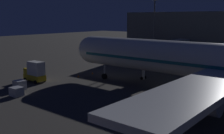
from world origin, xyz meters
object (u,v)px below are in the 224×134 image
object	(u,v)px
jet_bridge	(160,48)
ops_van	(35,72)
traffic_cone_nose_port	(93,73)
baggage_container_far_row	(20,85)
apron_floodlight_mast	(154,26)
baggage_container_near_belt	(16,92)
traffic_cone_nose_starboard	(78,76)

from	to	relation	value
jet_bridge	ops_van	bearing A→B (deg)	-34.70
ops_van	traffic_cone_nose_port	xyz separation A→B (m)	(-12.65, 3.64, -1.74)
baggage_container_far_row	traffic_cone_nose_port	size ratio (longest dim) A/B	3.30
apron_floodlight_mast	baggage_container_near_belt	xyz separation A→B (m)	(43.81, 0.76, -9.65)
baggage_container_near_belt	traffic_cone_nose_starboard	bearing A→B (deg)	-171.19
traffic_cone_nose_starboard	traffic_cone_nose_port	bearing A→B (deg)	180.00
baggage_container_near_belt	traffic_cone_nose_starboard	distance (m)	16.31
traffic_cone_nose_port	traffic_cone_nose_starboard	size ratio (longest dim) A/B	1.00
apron_floodlight_mast	ops_van	bearing A→B (deg)	-8.52
apron_floodlight_mast	traffic_cone_nose_port	world-z (taller)	apron_floodlight_mast
ops_van	traffic_cone_nose_starboard	distance (m)	9.18
apron_floodlight_mast	baggage_container_far_row	size ratio (longest dim) A/B	9.84
baggage_container_near_belt	traffic_cone_nose_port	distance (m)	20.67
apron_floodlight_mast	traffic_cone_nose_starboard	xyz separation A→B (m)	(27.70, -1.74, -10.09)
ops_van	traffic_cone_nose_port	bearing A→B (deg)	163.92
ops_van	baggage_container_far_row	bearing A→B (deg)	29.73
jet_bridge	traffic_cone_nose_port	xyz separation A→B (m)	(9.54, -11.72, -5.65)
baggage_container_near_belt	baggage_container_far_row	world-z (taller)	baggage_container_far_row
jet_bridge	ops_van	xyz separation A→B (m)	(22.18, -15.36, -3.91)
apron_floodlight_mast	baggage_container_far_row	world-z (taller)	apron_floodlight_mast
jet_bridge	traffic_cone_nose_starboard	size ratio (longest dim) A/B	39.72
ops_van	baggage_container_far_row	size ratio (longest dim) A/B	2.69
apron_floodlight_mast	traffic_cone_nose_starboard	size ratio (longest dim) A/B	32.47
apron_floodlight_mast	traffic_cone_nose_port	xyz separation A→B (m)	(23.30, -1.74, -10.09)
ops_van	baggage_container_near_belt	distance (m)	10.06
ops_van	traffic_cone_nose_starboard	world-z (taller)	ops_van
traffic_cone_nose_port	jet_bridge	bearing A→B (deg)	129.15
baggage_container_far_row	ops_van	bearing A→B (deg)	-150.27
apron_floodlight_mast	baggage_container_far_row	bearing A→B (deg)	-3.23
baggage_container_near_belt	traffic_cone_nose_port	world-z (taller)	baggage_container_near_belt
apron_floodlight_mast	traffic_cone_nose_port	distance (m)	25.45
apron_floodlight_mast	baggage_container_near_belt	world-z (taller)	apron_floodlight_mast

